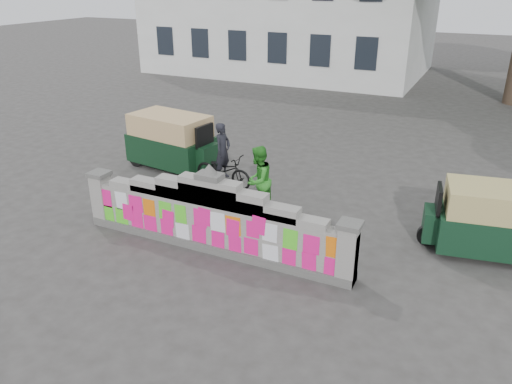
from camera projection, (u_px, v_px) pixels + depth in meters
ground at (212, 249)px, 11.01m from camera, size 100.00×100.00×0.00m
parapet_wall at (211, 219)px, 10.71m from camera, size 6.48×0.44×2.01m
building at (292, 3)px, 30.36m from camera, size 16.00×10.00×8.90m
cyclist_bike at (223, 170)px, 14.15m from camera, size 1.84×0.76×0.95m
cyclist_rider at (223, 159)px, 14.02m from camera, size 0.43×0.61×1.60m
pedestrian at (258, 180)px, 12.38m from camera, size 0.72×0.90×1.76m
rickshaw_left at (173, 141)px, 15.38m from camera, size 3.11×1.76×1.68m
rickshaw_right at (494, 220)px, 10.56m from camera, size 2.84×1.66×1.53m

